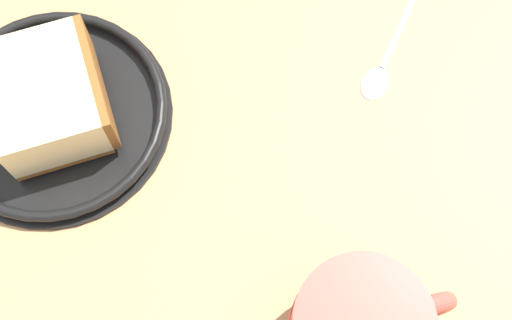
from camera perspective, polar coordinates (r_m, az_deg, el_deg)
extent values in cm
cube|color=tan|center=(53.71, -9.76, -0.86)|extent=(156.51, 156.51, 3.26)
cylinder|color=black|center=(54.55, -16.05, 3.51)|extent=(17.57, 17.57, 0.74)
torus|color=black|center=(53.87, -16.26, 3.84)|extent=(16.96, 16.96, 0.80)
cube|color=brown|center=(53.96, -16.23, 3.80)|extent=(10.29, 11.13, 0.60)
cube|color=beige|center=(51.85, -16.94, 4.88)|extent=(10.29, 11.13, 4.25)
cube|color=brown|center=(51.41, -12.83, 6.19)|extent=(4.33, 8.33, 4.25)
torus|color=#BF4C3F|center=(44.93, 12.80, -12.05)|extent=(5.42, 3.29, 5.43)
ellipsoid|color=silver|center=(54.37, 9.70, 6.33)|extent=(2.82, 3.47, 0.80)
cylinder|color=silver|center=(57.35, 11.75, 10.77)|extent=(3.00, 7.98, 0.50)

